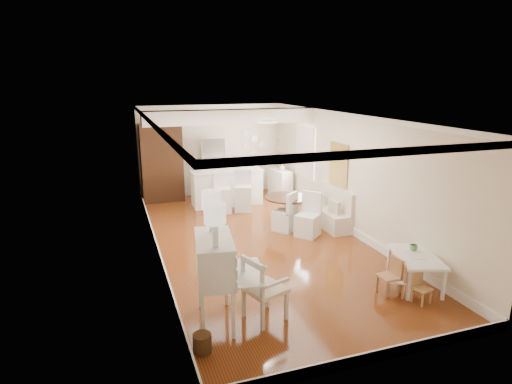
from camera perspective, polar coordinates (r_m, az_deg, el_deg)
room at (r=9.47m, az=0.02°, el=5.28°), size 9.00×9.04×2.82m
secretary_bureau at (r=6.47m, az=-5.49°, el=-11.68°), size 1.21×1.23×1.35m
gustavian_armchair at (r=6.58m, az=1.21°, el=-12.63°), size 0.75×0.75×1.03m
wicker_basket at (r=6.11m, az=-7.18°, el=-19.35°), size 0.32×0.32×0.26m
kids_table at (r=8.15m, az=20.41°, el=-9.78°), size 1.01×1.30×0.57m
kids_chair_a at (r=7.69m, az=17.25°, el=-10.64°), size 0.33×0.33×0.66m
kids_chair_b at (r=7.70m, az=18.13°, el=-10.97°), size 0.39×0.39×0.59m
kids_chair_c at (r=7.61m, az=21.28°, el=-11.85°), size 0.31×0.31×0.53m
banquette at (r=10.74m, az=9.61°, el=-1.95°), size 0.52×1.60×0.98m
dining_table at (r=10.65m, az=4.13°, el=-2.58°), size 1.19×1.19×0.75m
slip_chair_near at (r=9.98m, az=6.94°, el=-3.03°), size 0.70×0.70×1.02m
slip_chair_far at (r=10.29m, az=3.80°, el=-2.56°), size 0.66×0.66×0.97m
breakfast_counter at (r=12.39m, az=-3.88°, el=0.60°), size 2.05×0.65×1.03m
bar_stool_left at (r=11.67m, az=-4.51°, el=-0.12°), size 0.49×0.49×1.10m
bar_stool_right at (r=11.78m, az=-1.76°, el=0.13°), size 0.57×0.57×1.13m
pantry_cabinet at (r=12.99m, az=-12.46°, el=3.81°), size 1.20×0.60×2.30m
fridge at (r=13.35m, az=-4.26°, el=3.32°), size 0.75×0.65×1.80m
sideboard at (r=13.27m, az=3.26°, el=1.16°), size 0.51×0.93×0.85m
pencil_cup at (r=8.22m, az=20.25°, el=-6.96°), size 0.15×0.15×0.11m
branch_vase at (r=13.17m, az=3.50°, el=3.34°), size 0.22×0.22×0.18m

